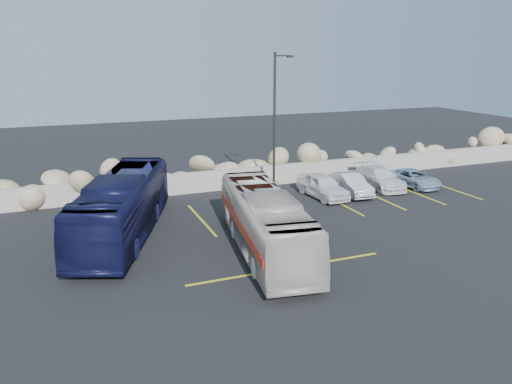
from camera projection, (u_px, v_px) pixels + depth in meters
name	position (u px, v px, depth m)	size (l,w,h in m)	color
ground	(313.00, 266.00, 19.23)	(90.00, 90.00, 0.00)	black
seawall	(219.00, 180.00, 29.81)	(60.00, 0.40, 1.20)	gray
riprap_pile	(213.00, 165.00, 30.69)	(54.00, 2.80, 2.60)	#968362
parking_lines	(342.00, 211.00, 25.87)	(18.16, 9.36, 0.01)	gold
lamppost	(275.00, 121.00, 27.48)	(1.14, 0.18, 8.00)	#292624
vintage_bus	(265.00, 222.00, 20.37)	(2.15, 9.19, 2.56)	beige
tour_coach	(123.00, 206.00, 22.12)	(2.35, 10.04, 2.80)	#101237
car_a	(323.00, 186.00, 28.29)	(1.58, 3.92, 1.34)	white
car_b	(351.00, 184.00, 28.90)	(1.27, 3.64, 1.20)	silver
car_c	(380.00, 178.00, 30.34)	(1.71, 4.21, 1.22)	white
car_d	(414.00, 178.00, 30.62)	(1.69, 3.66, 1.02)	#809EB6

